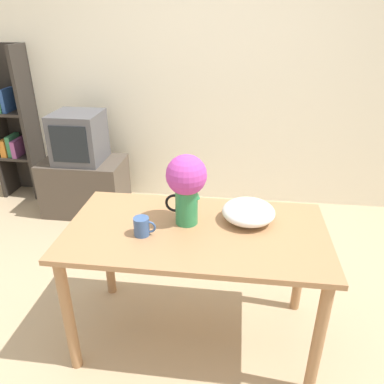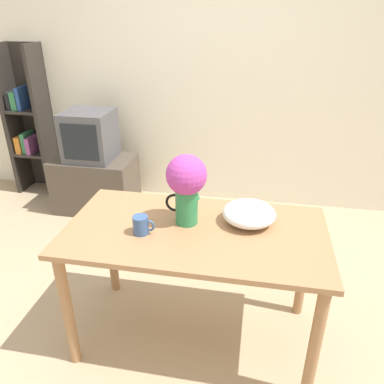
% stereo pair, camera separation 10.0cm
% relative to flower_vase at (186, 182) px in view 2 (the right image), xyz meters
% --- Properties ---
extents(ground_plane, '(12.00, 12.00, 0.00)m').
position_rel_flower_vase_xyz_m(ground_plane, '(-0.08, -0.04, -1.00)').
color(ground_plane, tan).
extents(wall_back, '(8.00, 0.05, 2.60)m').
position_rel_flower_vase_xyz_m(wall_back, '(-0.08, 1.86, 0.30)').
color(wall_back, '#EDE5CC').
rests_on(wall_back, ground_plane).
extents(table, '(1.40, 0.75, 0.76)m').
position_rel_flower_vase_xyz_m(table, '(0.06, -0.06, -0.35)').
color(table, '#A3754C').
rests_on(table, ground_plane).
extents(flower_vase, '(0.23, 0.22, 0.39)m').
position_rel_flower_vase_xyz_m(flower_vase, '(0.00, 0.00, 0.00)').
color(flower_vase, '#2D844C').
rests_on(flower_vase, table).
extents(coffee_mug, '(0.12, 0.08, 0.10)m').
position_rel_flower_vase_xyz_m(coffee_mug, '(-0.21, -0.15, -0.19)').
color(coffee_mug, '#385689').
rests_on(coffee_mug, table).
extents(white_bowl, '(0.29, 0.29, 0.11)m').
position_rel_flower_vase_xyz_m(white_bowl, '(0.34, 0.06, -0.18)').
color(white_bowl, white).
rests_on(white_bowl, table).
extents(tv_stand, '(0.77, 0.48, 0.54)m').
position_rel_flower_vase_xyz_m(tv_stand, '(-1.20, 1.39, -0.74)').
color(tv_stand, '#4C4238').
rests_on(tv_stand, ground_plane).
extents(tv_set, '(0.43, 0.43, 0.46)m').
position_rel_flower_vase_xyz_m(tv_set, '(-1.20, 1.38, -0.24)').
color(tv_set, '#4C4C51').
rests_on(tv_set, tv_stand).
extents(bookshelf, '(0.40, 0.30, 1.54)m').
position_rel_flower_vase_xyz_m(bookshelf, '(-2.03, 1.71, -0.25)').
color(bookshelf, '#2D2823').
rests_on(bookshelf, ground_plane).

